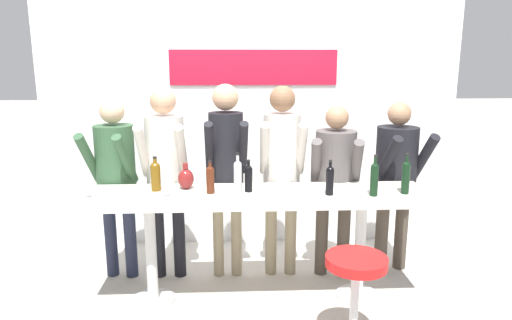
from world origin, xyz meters
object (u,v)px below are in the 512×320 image
(wine_bottle_1, at_px, (406,176))
(wine_glass_1, at_px, (280,176))
(tasting_table, at_px, (256,208))
(wine_bottle_4, at_px, (238,175))
(wine_bottle_0, at_px, (210,178))
(person_center_right, at_px, (335,174))
(person_far_left, at_px, (115,169))
(wine_glass_0, at_px, (84,183))
(wine_glass_2, at_px, (166,182))
(person_right, at_px, (396,170))
(wine_bottle_5, at_px, (249,177))
(person_center_left, at_px, (226,158))
(wine_bottle_6, at_px, (156,175))
(decorative_vase, at_px, (186,178))
(bar_stool, at_px, (355,288))
(wine_bottle_2, at_px, (374,178))
(person_left, at_px, (165,162))
(person_center, at_px, (282,160))
(wine_bottle_3, at_px, (330,179))

(wine_bottle_1, relative_size, wine_glass_1, 1.86)
(tasting_table, height_order, wine_bottle_4, wine_bottle_4)
(wine_bottle_0, distance_m, wine_bottle_1, 1.56)
(person_center_right, distance_m, wine_bottle_4, 0.99)
(person_far_left, bearing_deg, wine_glass_0, -88.43)
(wine_bottle_0, bearing_deg, wine_glass_2, -165.16)
(person_right, bearing_deg, wine_bottle_5, -172.83)
(person_center_left, bearing_deg, person_center_right, -3.60)
(wine_bottle_0, bearing_deg, wine_bottle_6, 167.94)
(wine_glass_1, height_order, decorative_vase, decorative_vase)
(person_far_left, xyz_separation_m, wine_bottle_6, (0.43, -0.39, 0.04))
(bar_stool, relative_size, person_right, 0.43)
(wine_bottle_2, height_order, wine_glass_0, wine_bottle_2)
(tasting_table, height_order, wine_glass_0, wine_glass_0)
(person_far_left, xyz_separation_m, wine_bottle_1, (2.44, -0.56, 0.06))
(person_center_right, relative_size, wine_glass_2, 9.03)
(person_left, height_order, wine_bottle_5, person_left)
(wine_bottle_2, relative_size, wine_glass_1, 1.86)
(tasting_table, xyz_separation_m, person_center_left, (-0.25, 0.45, 0.32))
(person_center, bearing_deg, person_center_right, -2.13)
(wine_bottle_4, relative_size, wine_bottle_5, 1.24)
(person_center_left, bearing_deg, wine_bottle_1, -22.37)
(wine_bottle_3, xyz_separation_m, wine_glass_2, (-1.29, -0.01, -0.00))
(wine_bottle_0, xyz_separation_m, wine_bottle_1, (1.56, -0.08, 0.02))
(wine_bottle_2, xyz_separation_m, wine_glass_1, (-0.73, 0.17, -0.02))
(tasting_table, height_order, bar_stool, tasting_table)
(wine_bottle_0, bearing_deg, wine_bottle_3, -5.07)
(tasting_table, height_order, wine_bottle_1, wine_bottle_1)
(wine_bottle_0, bearing_deg, wine_bottle_2, -5.61)
(bar_stool, relative_size, wine_bottle_0, 2.56)
(wine_bottle_3, distance_m, wine_bottle_5, 0.65)
(person_center, bearing_deg, wine_glass_1, -95.06)
(person_far_left, relative_size, person_center, 0.94)
(person_center, xyz_separation_m, wine_bottle_5, (-0.31, -0.43, -0.05))
(bar_stool, relative_size, wine_bottle_4, 2.11)
(person_center, xyz_separation_m, wine_bottle_2, (0.67, -0.59, -0.02))
(wine_bottle_5, height_order, wine_glass_0, wine_bottle_5)
(bar_stool, height_order, wine_bottle_6, wine_bottle_6)
(wine_bottle_3, bearing_deg, wine_bottle_1, 0.50)
(bar_stool, height_order, person_center_right, person_center_right)
(person_center_right, bearing_deg, decorative_vase, -157.78)
(person_center, bearing_deg, wine_bottle_1, -27.73)
(bar_stool, distance_m, wine_bottle_4, 1.24)
(person_right, height_order, wine_bottle_2, person_right)
(wine_bottle_5, bearing_deg, decorative_vase, 168.56)
(wine_bottle_0, xyz_separation_m, wine_glass_0, (-0.96, -0.09, 0.00))
(person_far_left, distance_m, decorative_vase, 0.75)
(person_far_left, bearing_deg, wine_bottle_2, -5.62)
(person_center_right, height_order, wine_bottle_6, person_center_right)
(person_right, xyz_separation_m, wine_bottle_5, (-1.39, -0.47, 0.07))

